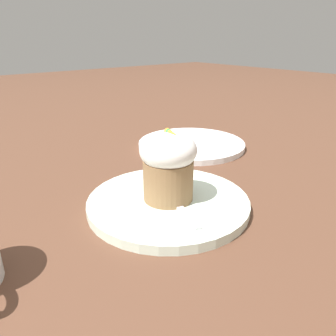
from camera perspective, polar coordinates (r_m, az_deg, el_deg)
ground_plane at (r=0.50m, az=0.04°, el=-6.74°), size 4.00×4.00×0.00m
dessert_plate at (r=0.50m, az=0.04°, el=-6.02°), size 0.24×0.24×0.01m
carrot_cake at (r=0.47m, az=0.00°, el=0.70°), size 0.08×0.08×0.11m
spoon at (r=0.48m, az=0.89°, el=-5.55°), size 0.12×0.06×0.01m
side_plate at (r=0.76m, az=4.10°, el=4.15°), size 0.24×0.24×0.01m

